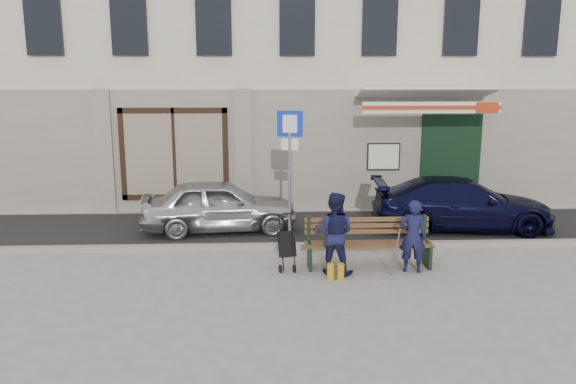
{
  "coord_description": "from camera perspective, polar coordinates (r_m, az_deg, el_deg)",
  "views": [
    {
      "loc": [
        -0.87,
        -9.74,
        3.58
      ],
      "look_at": [
        -0.38,
        1.6,
        1.2
      ],
      "focal_mm": 35.0,
      "sensor_mm": 36.0,
      "label": 1
    }
  ],
  "objects": [
    {
      "name": "bench",
      "position": [
        10.72,
        7.97,
        -5.2
      ],
      "size": [
        2.4,
        1.17,
        0.98
      ],
      "color": "brown",
      "rests_on": "ground"
    },
    {
      "name": "woman",
      "position": [
        10.25,
        4.71,
        -4.19
      ],
      "size": [
        0.89,
        0.79,
        1.51
      ],
      "primitive_type": "imported",
      "rotation": [
        0.0,
        0.0,
        2.8
      ],
      "color": "#16183C",
      "rests_on": "ground"
    },
    {
      "name": "man",
      "position": [
        10.55,
        12.56,
        -4.4
      ],
      "size": [
        0.55,
        0.41,
        1.36
      ],
      "primitive_type": "imported",
      "rotation": [
        0.0,
        0.0,
        2.95
      ],
      "color": "#15173B",
      "rests_on": "ground"
    },
    {
      "name": "curb",
      "position": [
        11.81,
        1.86,
        -5.5
      ],
      "size": [
        60.0,
        0.18,
        0.12
      ],
      "primitive_type": "cube",
      "color": "#9E9384",
      "rests_on": "ground"
    },
    {
      "name": "car_silver",
      "position": [
        13.1,
        -6.98,
        -1.36
      ],
      "size": [
        3.71,
        1.81,
        1.22
      ],
      "primitive_type": "imported",
      "rotation": [
        0.0,
        0.0,
        1.68
      ],
      "color": "silver",
      "rests_on": "ground"
    },
    {
      "name": "stroller",
      "position": [
        10.5,
        -0.11,
        -5.42
      ],
      "size": [
        0.36,
        0.47,
        1.05
      ],
      "rotation": [
        0.0,
        0.0,
        0.25
      ],
      "color": "black",
      "rests_on": "ground"
    },
    {
      "name": "asphalt_lane",
      "position": [
        13.36,
        1.34,
        -3.69
      ],
      "size": [
        60.0,
        3.2,
        0.01
      ],
      "primitive_type": "cube",
      "color": "#282828",
      "rests_on": "ground"
    },
    {
      "name": "building",
      "position": [
        18.27,
        0.28,
        16.22
      ],
      "size": [
        20.0,
        8.27,
        10.0
      ],
      "color": "beige",
      "rests_on": "ground"
    },
    {
      "name": "parking_sign",
      "position": [
        11.57,
        0.19,
        3.69
      ],
      "size": [
        0.53,
        0.13,
        2.86
      ],
      "rotation": [
        0.0,
        0.0,
        -0.18
      ],
      "color": "gray",
      "rests_on": "ground"
    },
    {
      "name": "ground",
      "position": [
        10.41,
        2.49,
        -8.28
      ],
      "size": [
        80.0,
        80.0,
        0.0
      ],
      "primitive_type": "plane",
      "color": "#9E9991",
      "rests_on": "ground"
    },
    {
      "name": "car_navy",
      "position": [
        13.79,
        17.25,
        -1.16
      ],
      "size": [
        4.3,
        2.03,
        1.21
      ],
      "primitive_type": "imported",
      "rotation": [
        0.0,
        0.0,
        1.49
      ],
      "color": "black",
      "rests_on": "ground"
    }
  ]
}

